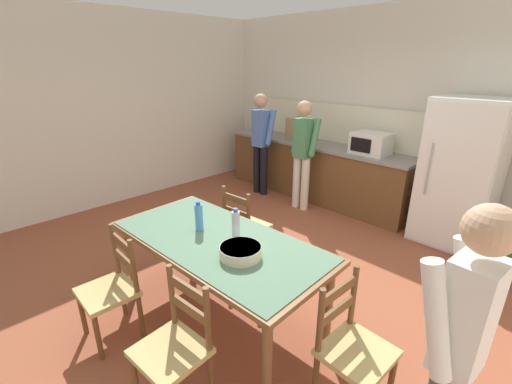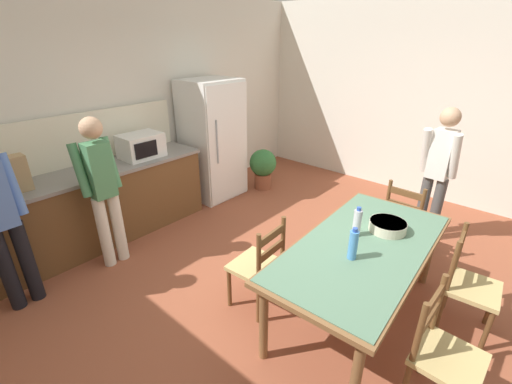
# 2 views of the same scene
# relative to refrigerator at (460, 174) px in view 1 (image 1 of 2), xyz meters

# --- Properties ---
(ground_plane) EXTENTS (8.32, 8.32, 0.00)m
(ground_plane) POSITION_rel_refrigerator_xyz_m (-1.04, -2.19, -0.89)
(ground_plane) COLOR brown
(wall_back) EXTENTS (6.52, 0.12, 2.90)m
(wall_back) POSITION_rel_refrigerator_xyz_m (-1.04, 0.47, 0.56)
(wall_back) COLOR silver
(wall_back) RESTS_ON ground
(wall_left) EXTENTS (0.12, 5.20, 2.90)m
(wall_left) POSITION_rel_refrigerator_xyz_m (-4.30, -2.19, 0.56)
(wall_left) COLOR silver
(wall_left) RESTS_ON ground
(kitchen_counter) EXTENTS (3.30, 0.66, 0.92)m
(kitchen_counter) POSITION_rel_refrigerator_xyz_m (-2.15, 0.04, -0.43)
(kitchen_counter) COLOR brown
(kitchen_counter) RESTS_ON ground
(counter_splashback) EXTENTS (3.26, 0.03, 0.60)m
(counter_splashback) POSITION_rel_refrigerator_xyz_m (-2.15, 0.35, 0.33)
(counter_splashback) COLOR #EFE8CB
(counter_splashback) RESTS_ON kitchen_counter
(refrigerator) EXTENTS (0.80, 0.73, 1.78)m
(refrigerator) POSITION_rel_refrigerator_xyz_m (0.00, 0.00, 0.00)
(refrigerator) COLOR white
(refrigerator) RESTS_ON ground
(microwave) EXTENTS (0.50, 0.39, 0.30)m
(microwave) POSITION_rel_refrigerator_xyz_m (-1.19, 0.02, 0.18)
(microwave) COLOR white
(microwave) RESTS_ON kitchen_counter
(paper_bag) EXTENTS (0.24, 0.16, 0.36)m
(paper_bag) POSITION_rel_refrigerator_xyz_m (-2.59, 0.01, 0.21)
(paper_bag) COLOR tan
(paper_bag) RESTS_ON kitchen_counter
(dining_table) EXTENTS (2.00, 1.02, 0.76)m
(dining_table) POSITION_rel_refrigerator_xyz_m (-0.98, -2.92, -0.21)
(dining_table) COLOR brown
(dining_table) RESTS_ON ground
(bottle_near_centre) EXTENTS (0.07, 0.07, 0.27)m
(bottle_near_centre) POSITION_rel_refrigerator_xyz_m (-1.22, -2.93, -0.01)
(bottle_near_centre) COLOR #4C8ED6
(bottle_near_centre) RESTS_ON dining_table
(bottle_off_centre) EXTENTS (0.07, 0.07, 0.27)m
(bottle_off_centre) POSITION_rel_refrigerator_xyz_m (-0.88, -2.80, -0.01)
(bottle_off_centre) COLOR silver
(bottle_off_centre) RESTS_ON dining_table
(serving_bowl) EXTENTS (0.32, 0.32, 0.09)m
(serving_bowl) POSITION_rel_refrigerator_xyz_m (-0.63, -2.97, -0.09)
(serving_bowl) COLOR beige
(serving_bowl) RESTS_ON dining_table
(chair_side_far_left) EXTENTS (0.45, 0.43, 0.91)m
(chair_side_far_left) POSITION_rel_refrigerator_xyz_m (-1.45, -2.18, -0.45)
(chair_side_far_left) COLOR brown
(chair_side_far_left) RESTS_ON ground
(chair_head_end) EXTENTS (0.41, 0.43, 0.91)m
(chair_head_end) POSITION_rel_refrigerator_xyz_m (0.30, -2.86, -0.45)
(chair_head_end) COLOR brown
(chair_head_end) RESTS_ON ground
(chair_side_near_left) EXTENTS (0.43, 0.41, 0.91)m
(chair_side_near_left) POSITION_rel_refrigerator_xyz_m (-1.38, -3.70, -0.45)
(chair_side_near_left) COLOR brown
(chair_side_near_left) RESTS_ON ground
(chair_side_near_right) EXTENTS (0.45, 0.43, 0.91)m
(chair_side_near_right) POSITION_rel_refrigerator_xyz_m (-0.50, -3.66, -0.45)
(chair_side_near_right) COLOR brown
(chair_side_near_right) RESTS_ON ground
(person_at_sink) EXTENTS (0.42, 0.29, 1.68)m
(person_at_sink) POSITION_rel_refrigerator_xyz_m (-2.88, -0.48, 0.05)
(person_at_sink) COLOR black
(person_at_sink) RESTS_ON ground
(person_at_counter) EXTENTS (0.41, 0.28, 1.64)m
(person_at_counter) POSITION_rel_refrigerator_xyz_m (-1.99, -0.50, 0.03)
(person_at_counter) COLOR silver
(person_at_counter) RESTS_ON ground
(person_by_table) EXTENTS (0.30, 0.43, 1.63)m
(person_by_table) POSITION_rel_refrigerator_xyz_m (0.85, -2.96, 0.03)
(person_by_table) COLOR #4C4C4C
(person_by_table) RESTS_ON ground
(potted_plant) EXTENTS (0.44, 0.44, 0.67)m
(potted_plant) POSITION_rel_refrigerator_xyz_m (0.68, -0.43, -0.51)
(potted_plant) COLOR brown
(potted_plant) RESTS_ON ground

